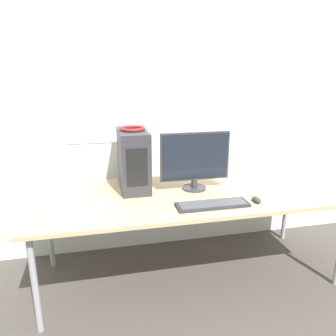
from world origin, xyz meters
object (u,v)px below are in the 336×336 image
(keyboard, at_px, (213,205))
(cell_phone, at_px, (104,203))
(pc_tower, at_px, (133,160))
(headphones, at_px, (132,129))
(monitor_main, at_px, (195,159))
(mouse, at_px, (256,200))

(keyboard, xyz_separation_m, cell_phone, (-0.71, 0.21, -0.01))
(pc_tower, height_order, keyboard, pc_tower)
(headphones, relative_size, monitor_main, 0.36)
(pc_tower, bearing_deg, keyboard, -45.17)
(headphones, xyz_separation_m, keyboard, (0.47, -0.47, -0.45))
(headphones, bearing_deg, pc_tower, -90.00)
(headphones, bearing_deg, keyboard, -45.22)
(monitor_main, bearing_deg, headphones, 163.88)
(pc_tower, distance_m, cell_phone, 0.42)
(mouse, relative_size, cell_phone, 0.73)
(pc_tower, bearing_deg, cell_phone, -132.62)
(mouse, bearing_deg, pc_tower, 149.12)
(pc_tower, bearing_deg, mouse, -30.88)
(monitor_main, distance_m, keyboard, 0.41)
(headphones, xyz_separation_m, monitor_main, (0.45, -0.13, -0.23))
(mouse, height_order, cell_phone, mouse)
(headphones, relative_size, mouse, 1.89)
(pc_tower, relative_size, keyboard, 0.91)
(headphones, distance_m, keyboard, 0.81)
(headphones, distance_m, monitor_main, 0.52)
(pc_tower, xyz_separation_m, headphones, (-0.00, 0.00, 0.24))
(pc_tower, relative_size, cell_phone, 3.27)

